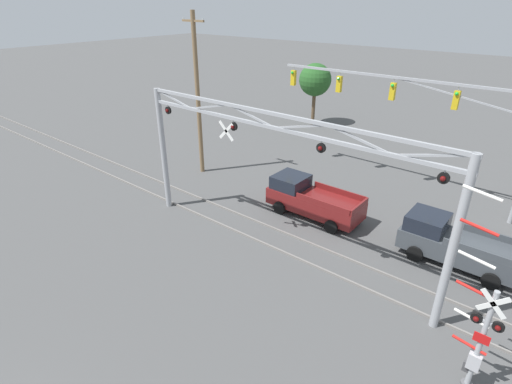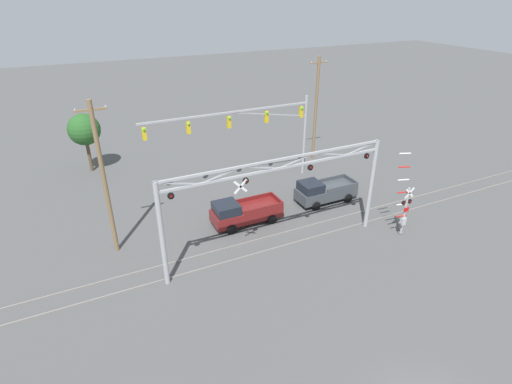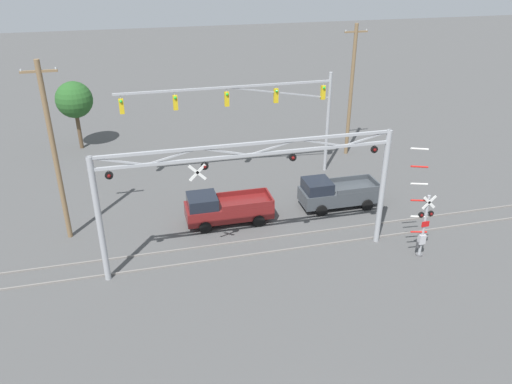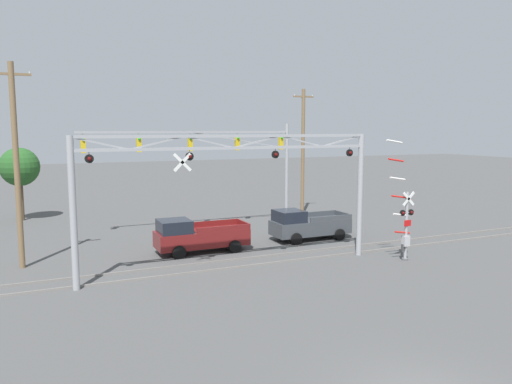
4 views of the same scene
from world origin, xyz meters
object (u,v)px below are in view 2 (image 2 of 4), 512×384
object	(u,v)px
crossing_gantry	(278,192)
pickup_truck_lead	(243,212)
utility_pole_right	(316,108)
background_tree_beyond_span	(84,130)
traffic_signal_span	(260,125)
crossing_signal_mast	(404,209)
pickup_truck_following	(323,191)
utility_pole_left	(104,179)

from	to	relation	value
crossing_gantry	pickup_truck_lead	world-z (taller)	crossing_gantry
utility_pole_right	background_tree_beyond_span	xyz separation A→B (m)	(-21.00, 6.53, -1.13)
traffic_signal_span	crossing_gantry	bearing A→B (deg)	-109.91
traffic_signal_span	crossing_signal_mast	bearing A→B (deg)	-66.61
pickup_truck_following	background_tree_beyond_span	xyz separation A→B (m)	(-16.61, 14.91, 3.15)
pickup_truck_following	crossing_gantry	bearing A→B (deg)	-145.97
pickup_truck_following	utility_pole_right	size ratio (longest dim) A/B	0.49
utility_pole_left	background_tree_beyond_span	size ratio (longest dim) A/B	1.83
crossing_signal_mast	pickup_truck_following	bearing A→B (deg)	108.50
pickup_truck_lead	pickup_truck_following	world-z (taller)	same
crossing_gantry	utility_pole_left	bearing A→B (deg)	153.51
pickup_truck_following	pickup_truck_lead	bearing A→B (deg)	-177.52
utility_pole_left	background_tree_beyond_span	distance (m)	14.72
background_tree_beyond_span	utility_pole_right	bearing A→B (deg)	-17.27
utility_pole_left	background_tree_beyond_span	xyz separation A→B (m)	(-0.19, 14.68, -1.16)
crossing_gantry	utility_pole_left	xyz separation A→B (m)	(-9.64, 4.80, 0.77)
pickup_truck_lead	crossing_gantry	bearing A→B (deg)	-82.55
utility_pole_left	pickup_truck_following	bearing A→B (deg)	-0.80
traffic_signal_span	utility_pole_left	world-z (taller)	utility_pole_left
crossing_gantry	pickup_truck_following	distance (m)	8.91
crossing_gantry	background_tree_beyond_span	world-z (taller)	crossing_gantry
crossing_signal_mast	traffic_signal_span	size ratio (longest dim) A/B	0.44
traffic_signal_span	pickup_truck_lead	bearing A→B (deg)	-125.56
traffic_signal_span	pickup_truck_following	bearing A→B (deg)	-61.38
pickup_truck_lead	utility_pole_left	xyz separation A→B (m)	(-9.08, 0.55, 4.31)
crossing_signal_mast	traffic_signal_span	xyz separation A→B (m)	(-5.26, 12.16, 3.32)
crossing_signal_mast	traffic_signal_span	distance (m)	13.66
utility_pole_right	background_tree_beyond_span	size ratio (longest dim) A/B	1.82
traffic_signal_span	utility_pole_left	xyz separation A→B (m)	(-13.34, -5.41, -0.12)
pickup_truck_lead	utility_pole_right	xyz separation A→B (m)	(11.72, 8.70, 4.28)
crossing_signal_mast	utility_pole_left	distance (m)	20.05
crossing_gantry	utility_pole_right	size ratio (longest dim) A/B	1.49
crossing_gantry	traffic_signal_span	world-z (taller)	traffic_signal_span
pickup_truck_lead	utility_pole_left	world-z (taller)	utility_pole_left
traffic_signal_span	background_tree_beyond_span	size ratio (longest dim) A/B	2.66
crossing_gantry	background_tree_beyond_span	distance (m)	21.83
crossing_signal_mast	background_tree_beyond_span	bearing A→B (deg)	131.25
pickup_truck_following	utility_pole_left	bearing A→B (deg)	179.20
traffic_signal_span	utility_pole_left	size ratio (longest dim) A/B	1.46
traffic_signal_span	utility_pole_right	world-z (taller)	utility_pole_right
crossing_gantry	background_tree_beyond_span	size ratio (longest dim) A/B	2.71
crossing_signal_mast	background_tree_beyond_span	distance (m)	28.58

